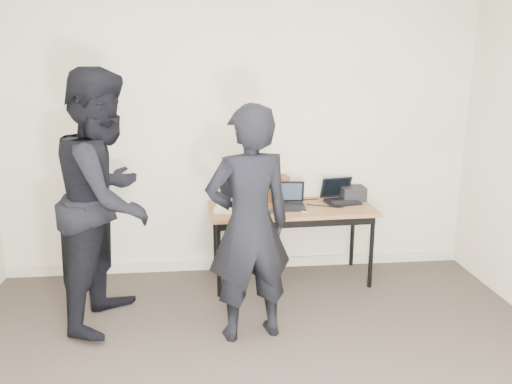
{
  "coord_description": "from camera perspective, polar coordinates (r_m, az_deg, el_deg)",
  "views": [
    {
      "loc": [
        -0.31,
        -2.42,
        2.0
      ],
      "look_at": [
        0.1,
        1.6,
        0.95
      ],
      "focal_mm": 35.0,
      "sensor_mm": 36.0,
      "label": 1
    }
  ],
  "objects": [
    {
      "name": "baseboard",
      "position": [
        5.06,
        -1.87,
        -8.15
      ],
      "size": [
        4.5,
        0.03,
        0.1
      ],
      "primitive_type": "cube",
      "color": "beige",
      "rests_on": "ground"
    },
    {
      "name": "cables",
      "position": [
        4.59,
        4.65,
        -1.66
      ],
      "size": [
        1.16,
        0.43,
        0.01
      ],
      "rotation": [
        0.0,
        0.0,
        0.01
      ],
      "color": "black",
      "rests_on": "desk"
    },
    {
      "name": "person_typist",
      "position": [
        3.58,
        -0.79,
        -3.83
      ],
      "size": [
        0.71,
        0.55,
        1.74
      ],
      "primitive_type": "imported",
      "rotation": [
        0.0,
        0.0,
        3.37
      ],
      "color": "black",
      "rests_on": "ground"
    },
    {
      "name": "laptop_right",
      "position": [
        4.79,
        9.57,
        -0.53
      ],
      "size": [
        0.35,
        0.34,
        0.22
      ],
      "rotation": [
        0.0,
        0.0,
        0.19
      ],
      "color": "black",
      "rests_on": "desk"
    },
    {
      "name": "tissue",
      "position": [
        4.71,
        1.86,
        2.32
      ],
      "size": [
        0.15,
        0.12,
        0.08
      ],
      "primitive_type": "ellipsoid",
      "rotation": [
        0.0,
        0.0,
        -0.15
      ],
      "color": "white",
      "rests_on": "leather_satchel"
    },
    {
      "name": "desk",
      "position": [
        4.6,
        4.07,
        -2.44
      ],
      "size": [
        1.52,
        0.7,
        0.72
      ],
      "rotation": [
        0.0,
        0.0,
        0.03
      ],
      "color": "brown",
      "rests_on": "ground"
    },
    {
      "name": "equipment_box",
      "position": [
        4.89,
        11.01,
        -0.14
      ],
      "size": [
        0.23,
        0.2,
        0.13
      ],
      "primitive_type": "cube",
      "rotation": [
        0.0,
        0.0,
        0.03
      ],
      "color": "black",
      "rests_on": "desk"
    },
    {
      "name": "leather_satchel",
      "position": [
        4.74,
        1.5,
        0.45
      ],
      "size": [
        0.37,
        0.2,
        0.25
      ],
      "rotation": [
        0.0,
        0.0,
        0.08
      ],
      "color": "#5C3118",
      "rests_on": "desk"
    },
    {
      "name": "laptop_center",
      "position": [
        4.57,
        3.77,
        -1.1
      ],
      "size": [
        0.32,
        0.31,
        0.23
      ],
      "rotation": [
        0.0,
        0.0,
        -0.09
      ],
      "color": "black",
      "rests_on": "desk"
    },
    {
      "name": "laptop_beige",
      "position": [
        4.52,
        -2.46,
        -1.22
      ],
      "size": [
        0.38,
        0.37,
        0.27
      ],
      "rotation": [
        0.0,
        0.0,
        -0.15
      ],
      "color": "beige",
      "rests_on": "desk"
    },
    {
      "name": "person_observer",
      "position": [
        3.98,
        -16.67,
        -0.8
      ],
      "size": [
        0.95,
        1.1,
        1.98
      ],
      "primitive_type": "imported",
      "rotation": [
        0.0,
        0.0,
        1.34
      ],
      "color": "black",
      "rests_on": "ground"
    },
    {
      "name": "room",
      "position": [
        2.53,
        1.41,
        -0.32
      ],
      "size": [
        4.6,
        4.6,
        2.8
      ],
      "color": "#3B322D",
      "rests_on": "ground"
    },
    {
      "name": "power_brick",
      "position": [
        4.39,
        1.62,
        -2.24
      ],
      "size": [
        0.08,
        0.05,
        0.03
      ],
      "primitive_type": "cube",
      "rotation": [
        0.0,
        0.0,
        0.05
      ],
      "color": "black",
      "rests_on": "desk"
    }
  ]
}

